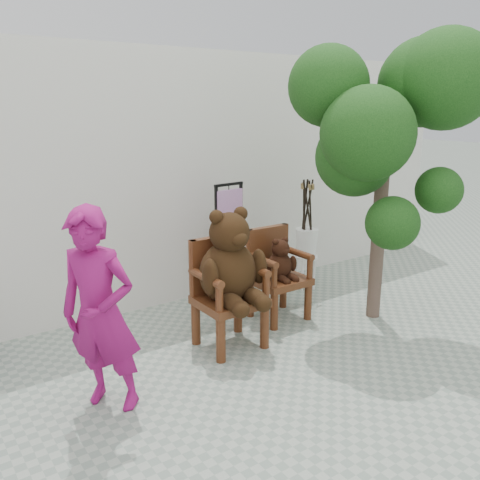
{
  "coord_description": "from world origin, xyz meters",
  "views": [
    {
      "loc": [
        -2.94,
        -2.73,
        2.35
      ],
      "look_at": [
        0.1,
        1.63,
        0.95
      ],
      "focal_mm": 38.0,
      "sensor_mm": 36.0,
      "label": 1
    }
  ],
  "objects_px": {
    "chair_small": "(277,267)",
    "stool_bucket": "(306,242)",
    "chair_big": "(229,271)",
    "display_stand": "(229,262)",
    "tree": "(394,111)",
    "person": "(101,314)"
  },
  "relations": [
    {
      "from": "chair_small",
      "to": "stool_bucket",
      "type": "relative_size",
      "value": 0.71
    },
    {
      "from": "chair_big",
      "to": "display_stand",
      "type": "distance_m",
      "value": 0.99
    },
    {
      "from": "chair_big",
      "to": "stool_bucket",
      "type": "relative_size",
      "value": 0.98
    },
    {
      "from": "stool_bucket",
      "to": "tree",
      "type": "distance_m",
      "value": 2.11
    },
    {
      "from": "chair_big",
      "to": "tree",
      "type": "height_order",
      "value": "tree"
    },
    {
      "from": "display_stand",
      "to": "stool_bucket",
      "type": "height_order",
      "value": "display_stand"
    },
    {
      "from": "chair_big",
      "to": "display_stand",
      "type": "relative_size",
      "value": 0.94
    },
    {
      "from": "chair_big",
      "to": "stool_bucket",
      "type": "xyz_separation_m",
      "value": [
        1.75,
        0.81,
        -0.15
      ]
    },
    {
      "from": "display_stand",
      "to": "stool_bucket",
      "type": "xyz_separation_m",
      "value": [
        1.21,
        0.0,
        0.06
      ]
    },
    {
      "from": "chair_big",
      "to": "tree",
      "type": "distance_m",
      "value": 2.31
    },
    {
      "from": "person",
      "to": "display_stand",
      "type": "distance_m",
      "value": 2.34
    },
    {
      "from": "display_stand",
      "to": "tree",
      "type": "bearing_deg",
      "value": -53.88
    },
    {
      "from": "person",
      "to": "tree",
      "type": "relative_size",
      "value": 0.54
    },
    {
      "from": "stool_bucket",
      "to": "chair_big",
      "type": "bearing_deg",
      "value": -155.16
    },
    {
      "from": "chair_big",
      "to": "chair_small",
      "type": "bearing_deg",
      "value": 19.87
    },
    {
      "from": "chair_small",
      "to": "display_stand",
      "type": "bearing_deg",
      "value": 122.22
    },
    {
      "from": "stool_bucket",
      "to": "person",
      "type": "bearing_deg",
      "value": -158.98
    },
    {
      "from": "person",
      "to": "tree",
      "type": "height_order",
      "value": "tree"
    },
    {
      "from": "chair_big",
      "to": "chair_small",
      "type": "height_order",
      "value": "chair_big"
    },
    {
      "from": "chair_big",
      "to": "tree",
      "type": "relative_size",
      "value": 0.46
    },
    {
      "from": "person",
      "to": "display_stand",
      "type": "xyz_separation_m",
      "value": [
        1.98,
        1.22,
        -0.25
      ]
    },
    {
      "from": "chair_small",
      "to": "display_stand",
      "type": "xyz_separation_m",
      "value": [
        -0.31,
        0.5,
        -0.01
      ]
    }
  ]
}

